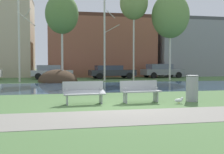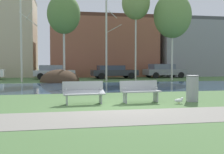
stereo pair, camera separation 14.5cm
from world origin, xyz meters
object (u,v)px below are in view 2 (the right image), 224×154
bench_left (84,92)px  seagull (179,100)px  parked_hatch_third_dark (113,71)px  bench_right (140,91)px  parked_wagon_fourth_grey (164,71)px  trash_bin (192,88)px  parked_sedan_second_silver (53,72)px

bench_left → seagull: bearing=-9.5°
bench_left → parked_hatch_third_dark: parked_hatch_third_dark is taller
bench_right → seagull: bearing=-23.7°
parked_wagon_fourth_grey → bench_right: bearing=-114.2°
parked_wagon_fourth_grey → trash_bin: bearing=-107.9°
bench_left → trash_bin: size_ratio=1.52×
bench_left → bench_right: 2.27m
seagull → parked_hatch_third_dark: parked_hatch_third_dark is taller
seagull → parked_hatch_third_dark: 17.61m
bench_left → parked_sedan_second_silver: size_ratio=0.39×
seagull → parked_wagon_fourth_grey: bearing=70.3°
bench_right → parked_sedan_second_silver: 18.02m
bench_left → parked_wagon_fourth_grey: 20.34m
bench_right → trash_bin: 2.19m
seagull → parked_hatch_third_dark: (0.79, 17.58, 0.60)m
bench_right → parked_wagon_fourth_grey: 19.31m
seagull → parked_sedan_second_silver: (-5.32, 18.20, 0.61)m
parked_sedan_second_silver → bench_right: bearing=-77.4°
parked_sedan_second_silver → parked_hatch_third_dark: 6.13m
parked_sedan_second_silver → parked_wagon_fourth_grey: 11.84m
bench_right → parked_hatch_third_dark: (2.17, 16.97, 0.26)m
bench_left → trash_bin: (4.45, -0.13, 0.09)m
seagull → bench_right: bearing=156.3°
bench_right → seagull: size_ratio=4.08×
trash_bin → parked_sedan_second_silver: size_ratio=0.26×
parked_sedan_second_silver → parked_hatch_third_dark: parked_sedan_second_silver is taller
parked_wagon_fourth_grey → parked_hatch_third_dark: bearing=-173.6°
parked_sedan_second_silver → parked_hatch_third_dark: size_ratio=0.87×
bench_left → trash_bin: trash_bin is taller
bench_right → parked_wagon_fourth_grey: bearing=65.8°
bench_left → parked_hatch_third_dark: size_ratio=0.34×
bench_left → parked_wagon_fourth_grey: (10.17, 17.61, 0.32)m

